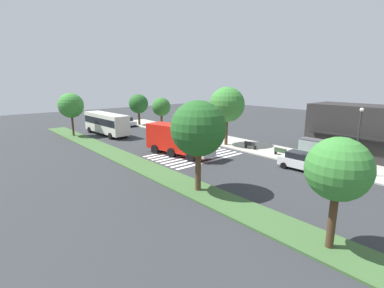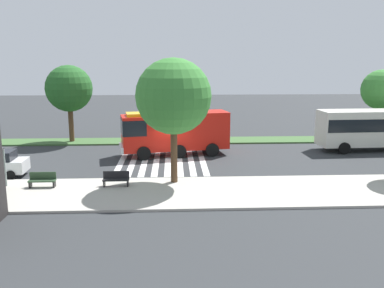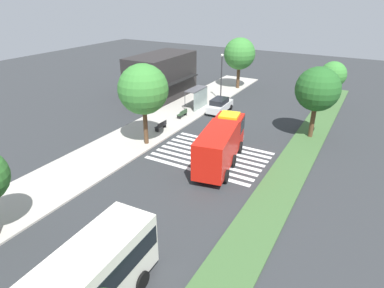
{
  "view_description": "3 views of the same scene",
  "coord_description": "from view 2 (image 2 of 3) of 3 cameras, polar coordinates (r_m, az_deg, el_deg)",
  "views": [
    {
      "loc": [
        25.36,
        -21.23,
        8.72
      ],
      "look_at": [
        -0.11,
        0.49,
        1.12
      ],
      "focal_mm": 26.28,
      "sensor_mm": 36.0,
      "label": 1
    },
    {
      "loc": [
        -0.06,
        31.81,
        7.81
      ],
      "look_at": [
        -1.5,
        1.59,
        1.54
      ],
      "focal_mm": 38.47,
      "sensor_mm": 36.0,
      "label": 2
    },
    {
      "loc": [
        -23.58,
        -11.83,
        13.8
      ],
      "look_at": [
        -0.95,
        0.98,
        1.66
      ],
      "focal_mm": 30.8,
      "sensor_mm": 36.0,
      "label": 3
    }
  ],
  "objects": [
    {
      "name": "ground_plane",
      "position": [
        32.76,
        -2.75,
        -2.11
      ],
      "size": [
        120.0,
        120.0,
        0.0
      ],
      "primitive_type": "plane",
      "color": "#2D3033"
    },
    {
      "name": "sidewalk",
      "position": [
        24.52,
        -2.74,
        -6.72
      ],
      "size": [
        60.0,
        5.88,
        0.14
      ],
      "primitive_type": "cube",
      "color": "#ADA89E",
      "rests_on": "ground_plane"
    },
    {
      "name": "median_strip",
      "position": [
        39.68,
        -2.76,
        0.44
      ],
      "size": [
        60.0,
        3.0,
        0.14
      ],
      "primitive_type": "cube",
      "color": "#3D6033",
      "rests_on": "ground_plane"
    },
    {
      "name": "crosswalk",
      "position": [
        32.77,
        -4.13,
        -2.11
      ],
      "size": [
        6.75,
        10.09,
        0.01
      ],
      "color": "silver",
      "rests_on": "ground_plane"
    },
    {
      "name": "fire_truck",
      "position": [
        33.7,
        -2.79,
        1.81
      ],
      "size": [
        9.17,
        4.0,
        3.61
      ],
      "rotation": [
        0.0,
        0.0,
        0.19
      ],
      "color": "red",
      "rests_on": "ground_plane"
    },
    {
      "name": "transit_bus",
      "position": [
        39.19,
        24.68,
        2.22
      ],
      "size": [
        10.84,
        3.23,
        3.5
      ],
      "rotation": [
        0.0,
        0.0,
        3.19
      ],
      "color": "silver",
      "rests_on": "ground_plane"
    },
    {
      "name": "bench_near_shelter",
      "position": [
        26.77,
        -20.03,
        -4.67
      ],
      "size": [
        1.6,
        0.5,
        0.9
      ],
      "color": "#2D472D",
      "rests_on": "sidewalk"
    },
    {
      "name": "bench_west_of_shelter",
      "position": [
        25.8,
        -10.48,
        -4.76
      ],
      "size": [
        1.6,
        0.5,
        0.9
      ],
      "color": "black",
      "rests_on": "sidewalk"
    },
    {
      "name": "sidewalk_tree_center",
      "position": [
        25.31,
        -2.58,
        6.57
      ],
      "size": [
        4.69,
        4.69,
        7.78
      ],
      "color": "#513823",
      "rests_on": "sidewalk"
    },
    {
      "name": "median_tree_far_west",
      "position": [
        43.93,
        24.79,
        6.84
      ],
      "size": [
        3.85,
        3.85,
        6.71
      ],
      "color": "#47301E",
      "rests_on": "median_strip"
    },
    {
      "name": "median_tree_west",
      "position": [
        40.18,
        -16.68,
        7.35
      ],
      "size": [
        4.32,
        4.32,
        7.15
      ],
      "color": "#513823",
      "rests_on": "median_strip"
    }
  ]
}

